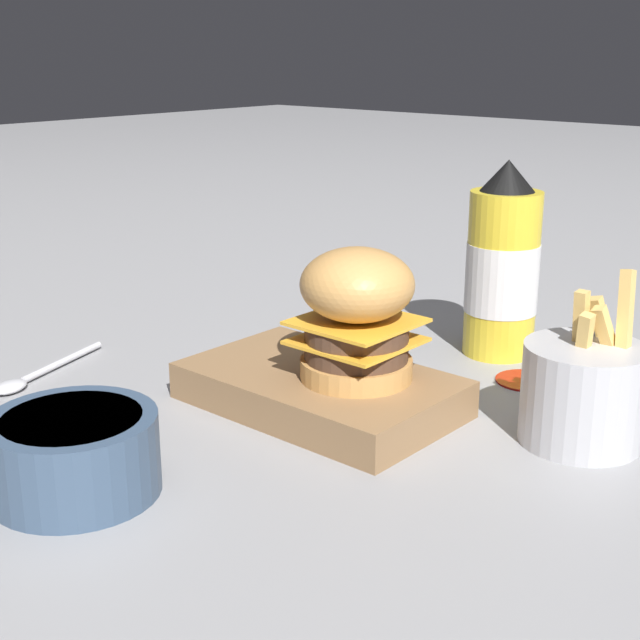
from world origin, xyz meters
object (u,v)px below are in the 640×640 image
burger (357,313)px  ketchup_bottle (502,269)px  serving_board (320,390)px  fries_basket (583,392)px  spoon (30,377)px  side_bowl (74,453)px

burger → ketchup_bottle: ketchup_bottle is taller
burger → serving_board: bearing=17.1°
fries_basket → spoon: fries_basket is taller
ketchup_bottle → spoon: 0.50m
fries_basket → side_bowl: size_ratio=1.17×
serving_board → ketchup_bottle: (-0.05, -0.24, 0.08)m
serving_board → spoon: 0.30m
side_bowl → spoon: 0.25m
side_bowl → fries_basket: bearing=-126.2°
serving_board → spoon: (0.26, 0.14, -0.01)m
side_bowl → ketchup_bottle: bearing=-98.8°
side_bowl → serving_board: bearing=-96.9°
ketchup_bottle → side_bowl: bearing=81.2°
serving_board → ketchup_bottle: bearing=-100.7°
ketchup_bottle → spoon: (0.30, 0.38, -0.09)m
serving_board → fries_basket: fries_basket is taller
ketchup_bottle → side_bowl: 0.49m
ketchup_bottle → side_bowl: (0.07, 0.48, -0.06)m
ketchup_bottle → spoon: bearing=51.5°
burger → side_bowl: bearing=76.0°
side_bowl → burger: bearing=-104.0°
burger → side_bowl: 0.27m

